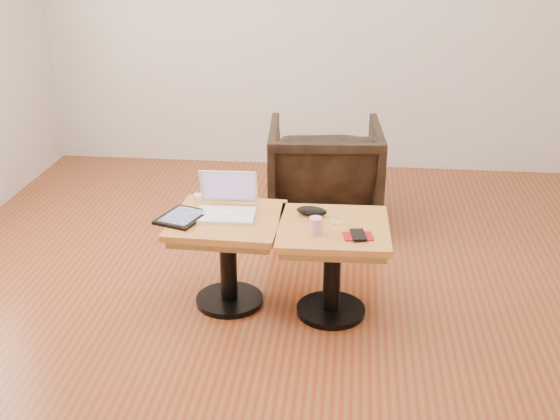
# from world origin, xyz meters

# --- Properties ---
(room_shell) EXTENTS (4.52, 4.52, 2.71)m
(room_shell) POSITION_xyz_m (0.00, 0.00, 1.35)
(room_shell) COLOR maroon
(room_shell) RESTS_ON ground
(side_table_left) EXTENTS (0.55, 0.55, 0.49)m
(side_table_left) POSITION_xyz_m (-0.45, 0.02, 0.36)
(side_table_left) COLOR black
(side_table_left) RESTS_ON ground
(side_table_right) EXTENTS (0.55, 0.55, 0.49)m
(side_table_right) POSITION_xyz_m (0.08, -0.02, 0.36)
(side_table_right) COLOR black
(side_table_right) RESTS_ON ground
(laptop) EXTENTS (0.30, 0.27, 0.20)m
(laptop) POSITION_xyz_m (-0.46, 0.07, 0.53)
(laptop) COLOR white
(laptop) RESTS_ON side_table_left
(tablet) EXTENTS (0.26, 0.29, 0.02)m
(tablet) POSITION_xyz_m (-0.66, -0.02, 0.49)
(tablet) COLOR black
(tablet) RESTS_ON side_table_left
(charging_adapter) EXTENTS (0.05, 0.05, 0.03)m
(charging_adapter) POSITION_xyz_m (-0.64, 0.24, 0.50)
(charging_adapter) COLOR white
(charging_adapter) RESTS_ON side_table_left
(glasses_case) EXTENTS (0.16, 0.09, 0.05)m
(glasses_case) POSITION_xyz_m (-0.03, 0.09, 0.51)
(glasses_case) COLOR black
(glasses_case) RESTS_ON side_table_right
(striped_cup) EXTENTS (0.07, 0.07, 0.08)m
(striped_cup) POSITION_xyz_m (0.00, -0.12, 0.53)
(striped_cup) COLOR #F1538A
(striped_cup) RESTS_ON side_table_right
(earbuds_tangle) EXTENTS (0.07, 0.05, 0.01)m
(earbuds_tangle) POSITION_xyz_m (0.10, 0.00, 0.49)
(earbuds_tangle) COLOR white
(earbuds_tangle) RESTS_ON side_table_right
(phone_on_sleeve) EXTENTS (0.15, 0.13, 0.02)m
(phone_on_sleeve) POSITION_xyz_m (0.20, -0.14, 0.49)
(phone_on_sleeve) COLOR maroon
(phone_on_sleeve) RESTS_ON side_table_right
(armchair) EXTENTS (0.76, 0.77, 0.66)m
(armchair) POSITION_xyz_m (-0.02, 1.15, 0.33)
(armchair) COLOR black
(armchair) RESTS_ON ground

